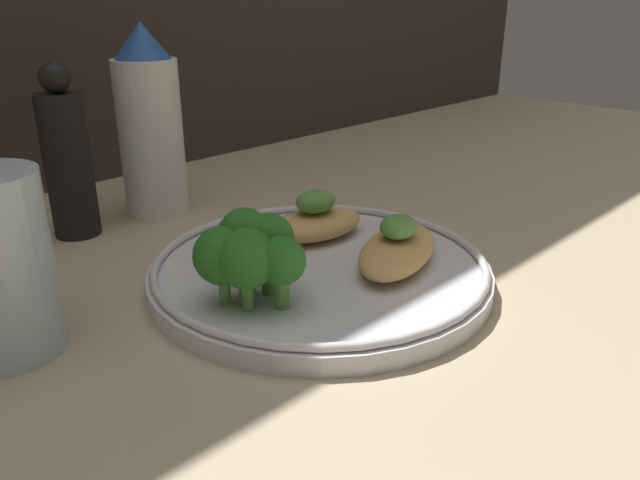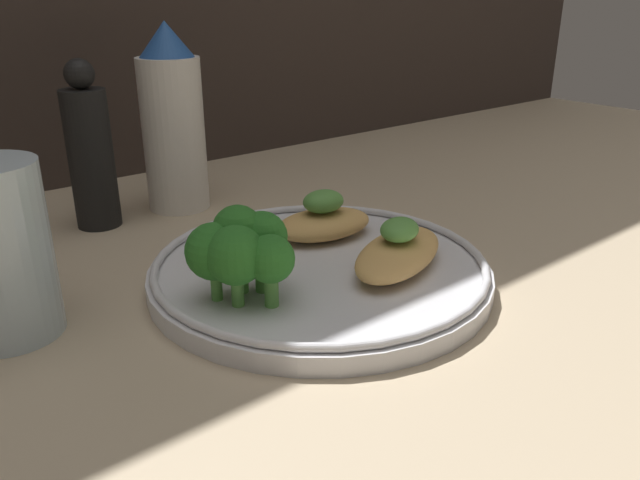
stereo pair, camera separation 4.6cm
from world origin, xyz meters
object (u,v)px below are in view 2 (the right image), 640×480
at_px(broccoli_bunch, 240,248).
at_px(sauce_bottle, 170,123).
at_px(plate, 320,270).
at_px(pepper_grinder, 90,153).

xyz_separation_m(broccoli_bunch, sauce_bottle, (0.07, 0.23, 0.04)).
bearing_deg(sauce_bottle, plate, -89.14).
bearing_deg(broccoli_bunch, plate, 6.89).
bearing_deg(plate, pepper_grinder, 110.22).
bearing_deg(plate, broccoli_bunch, -173.11).
relative_size(sauce_bottle, pepper_grinder, 1.19).
distance_m(plate, broccoli_bunch, 0.08).
bearing_deg(pepper_grinder, broccoli_bunch, -87.84).
distance_m(broccoli_bunch, sauce_bottle, 0.25).
distance_m(plate, sauce_bottle, 0.24).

